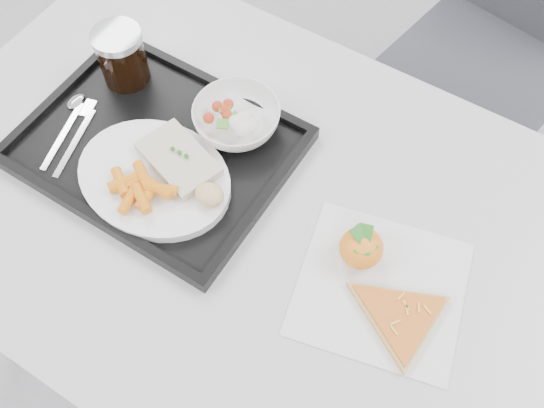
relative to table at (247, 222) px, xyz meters
name	(u,v)px	position (x,y,z in m)	size (l,w,h in m)	color
table	(247,222)	(0.00, 0.00, 0.00)	(1.20, 0.80, 0.75)	#ADADAF
chair	(502,25)	(0.18, 0.87, -0.15)	(0.49, 0.49, 0.93)	#313238
tray	(157,148)	(-0.19, 0.01, 0.08)	(0.45, 0.35, 0.03)	black
dinner_plate	(155,178)	(-0.15, -0.05, 0.09)	(0.27, 0.27, 0.02)	white
fish_fillet	(179,159)	(-0.13, -0.01, 0.11)	(0.16, 0.12, 0.03)	beige
bread_roll	(209,195)	(-0.04, -0.04, 0.12)	(0.06, 0.06, 0.03)	#E8C089
salad_bowl	(237,118)	(-0.09, 0.12, 0.11)	(0.15, 0.15, 0.05)	white
cola_glass	(121,55)	(-0.33, 0.10, 0.14)	(0.09, 0.09, 0.11)	black
cutlery	(73,124)	(-0.34, -0.03, 0.08)	(0.10, 0.17, 0.01)	silver
napkin	(380,288)	(0.26, -0.02, 0.07)	(0.30, 0.29, 0.00)	silver
tangerine	(361,248)	(0.21, 0.01, 0.10)	(0.08, 0.08, 0.07)	orange
pizza_slice	(400,317)	(0.31, -0.05, 0.08)	(0.20, 0.20, 0.02)	tan
carrot_pile	(139,188)	(-0.14, -0.09, 0.11)	(0.12, 0.09, 0.03)	orange
salad_contents	(236,119)	(-0.09, 0.11, 0.12)	(0.10, 0.07, 0.02)	#B23215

